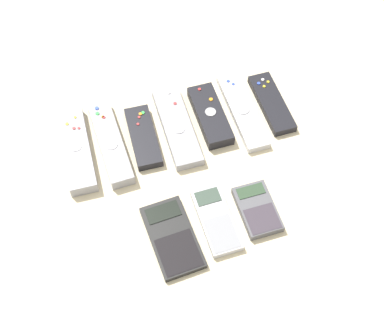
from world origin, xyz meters
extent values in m
plane|color=beige|center=(0.00, 0.00, 0.00)|extent=(3.00, 3.00, 0.00)
cube|color=gray|center=(-0.22, 0.14, 0.01)|extent=(0.06, 0.21, 0.03)
cylinder|color=silver|center=(-0.22, 0.14, 0.03)|extent=(0.02, 0.02, 0.00)
cylinder|color=red|center=(-0.20, 0.18, 0.03)|extent=(0.01, 0.01, 0.00)
cylinder|color=yellow|center=(-0.21, 0.21, 0.03)|extent=(0.01, 0.01, 0.00)
cylinder|color=yellow|center=(-0.22, 0.20, 0.03)|extent=(0.01, 0.01, 0.00)
cylinder|color=red|center=(-0.21, 0.18, 0.03)|extent=(0.01, 0.01, 0.00)
cube|color=gray|center=(-0.15, 0.14, 0.01)|extent=(0.05, 0.22, 0.03)
cylinder|color=silver|center=(-0.15, 0.12, 0.03)|extent=(0.03, 0.03, 0.00)
cylinder|color=blue|center=(-0.16, 0.22, 0.03)|extent=(0.01, 0.01, 0.00)
cylinder|color=orange|center=(-0.15, 0.20, 0.03)|extent=(0.01, 0.01, 0.00)
cylinder|color=red|center=(-0.15, 0.20, 0.03)|extent=(0.01, 0.01, 0.00)
cylinder|color=green|center=(-0.16, 0.21, 0.03)|extent=(0.01, 0.01, 0.00)
cube|color=black|center=(-0.08, 0.13, 0.01)|extent=(0.06, 0.16, 0.02)
cylinder|color=red|center=(-0.07, 0.18, 0.02)|extent=(0.01, 0.01, 0.00)
cylinder|color=red|center=(-0.08, 0.16, 0.02)|extent=(0.01, 0.01, 0.00)
cylinder|color=green|center=(-0.06, 0.19, 0.02)|extent=(0.01, 0.01, 0.00)
cylinder|color=orange|center=(-0.07, 0.19, 0.02)|extent=(0.01, 0.01, 0.00)
cube|color=gray|center=(0.00, 0.14, 0.01)|extent=(0.07, 0.21, 0.02)
cylinder|color=silver|center=(0.00, 0.12, 0.02)|extent=(0.02, 0.02, 0.00)
cylinder|color=silver|center=(0.01, 0.22, 0.02)|extent=(0.01, 0.01, 0.00)
cylinder|color=red|center=(0.01, 0.19, 0.02)|extent=(0.01, 0.01, 0.00)
cube|color=black|center=(0.08, 0.14, 0.01)|extent=(0.06, 0.16, 0.03)
cylinder|color=#99999E|center=(0.08, 0.14, 0.03)|extent=(0.02, 0.02, 0.00)
cylinder|color=orange|center=(0.09, 0.17, 0.03)|extent=(0.01, 0.01, 0.00)
cylinder|color=red|center=(0.07, 0.21, 0.03)|extent=(0.01, 0.01, 0.00)
cube|color=#B7B7BC|center=(0.15, 0.13, 0.01)|extent=(0.05, 0.21, 0.02)
cylinder|color=#99999E|center=(0.15, 0.13, 0.02)|extent=(0.03, 0.03, 0.00)
cylinder|color=blue|center=(0.16, 0.21, 0.02)|extent=(0.01, 0.01, 0.00)
cylinder|color=blue|center=(0.15, 0.22, 0.02)|extent=(0.01, 0.01, 0.00)
cube|color=black|center=(0.22, 0.13, 0.01)|extent=(0.05, 0.17, 0.02)
cylinder|color=blue|center=(0.21, 0.19, 0.02)|extent=(0.01, 0.01, 0.00)
cylinder|color=yellow|center=(0.22, 0.18, 0.02)|extent=(0.01, 0.01, 0.00)
cylinder|color=silver|center=(0.22, 0.20, 0.02)|extent=(0.01, 0.01, 0.00)
cylinder|color=yellow|center=(0.23, 0.19, 0.02)|extent=(0.01, 0.01, 0.00)
cube|color=black|center=(-0.08, -0.11, 0.01)|extent=(0.09, 0.16, 0.01)
cube|color=black|center=(-0.09, -0.06, 0.01)|extent=(0.07, 0.04, 0.00)
cube|color=black|center=(-0.08, -0.15, 0.01)|extent=(0.08, 0.08, 0.00)
cube|color=#B2B2B7|center=(0.01, -0.10, 0.01)|extent=(0.06, 0.15, 0.01)
cube|color=#38473D|center=(0.01, -0.05, 0.02)|extent=(0.05, 0.03, 0.00)
cube|color=gray|center=(0.01, -0.14, 0.01)|extent=(0.05, 0.07, 0.00)
cube|color=#4C4C51|center=(0.09, -0.11, 0.01)|extent=(0.07, 0.11, 0.02)
cube|color=#2D422D|center=(0.09, -0.07, 0.02)|extent=(0.06, 0.03, 0.00)
cube|color=#352E37|center=(0.09, -0.13, 0.02)|extent=(0.06, 0.06, 0.00)
camera|label=1|loc=(-0.18, -0.54, 0.93)|focal=50.00mm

